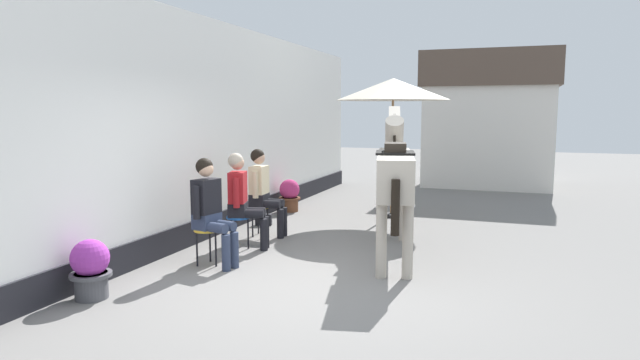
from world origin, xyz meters
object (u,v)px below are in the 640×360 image
object	(u,v)px
seated_visitor_middle	(242,196)
cafe_parasol	(393,90)
seated_visitor_near	(210,206)
satchel_bag	(264,220)
spare_stool_white	(405,208)
seated_visitor_far	(263,188)
saddled_horse_center	(395,172)
flower_planter_nearest	(90,268)
flower_planter_farthest	(290,195)

from	to	relation	value
seated_visitor_middle	cafe_parasol	distance (m)	3.83
seated_visitor_near	satchel_bag	world-z (taller)	seated_visitor_near
seated_visitor_middle	spare_stool_white	xyz separation A→B (m)	(1.99, 1.90, -0.38)
satchel_bag	seated_visitor_near	bearing A→B (deg)	85.86
seated_visitor_middle	satchel_bag	distance (m)	1.78
seated_visitor_far	saddled_horse_center	size ratio (longest dim) A/B	0.47
seated_visitor_middle	cafe_parasol	xyz separation A→B (m)	(1.49, 3.15, 1.59)
flower_planter_nearest	spare_stool_white	xyz separation A→B (m)	(2.53, 4.32, 0.07)
seated_visitor_near	saddled_horse_center	size ratio (longest dim) A/B	0.47
seated_visitor_near	spare_stool_white	bearing A→B (deg)	54.88
saddled_horse_center	flower_planter_nearest	bearing A→B (deg)	-132.87
seated_visitor_near	seated_visitor_middle	xyz separation A→B (m)	(-0.02, 0.91, 0.00)
seated_visitor_near	flower_planter_farthest	world-z (taller)	seated_visitor_near
flower_planter_nearest	spare_stool_white	world-z (taller)	flower_planter_nearest
flower_planter_nearest	spare_stool_white	bearing A→B (deg)	59.68
flower_planter_farthest	seated_visitor_far	bearing A→B (deg)	-78.30
seated_visitor_far	saddled_horse_center	distance (m)	2.26
flower_planter_nearest	spare_stool_white	size ratio (longest dim) A/B	1.39
seated_visitor_middle	spare_stool_white	size ratio (longest dim) A/B	3.02
seated_visitor_middle	cafe_parasol	bearing A→B (deg)	64.74
saddled_horse_center	flower_planter_farthest	bearing A→B (deg)	135.91
saddled_horse_center	spare_stool_white	distance (m)	1.66
seated_visitor_far	flower_planter_nearest	xyz separation A→B (m)	(-0.45, -3.27, -0.44)
saddled_horse_center	satchel_bag	bearing A→B (deg)	155.38
flower_planter_farthest	cafe_parasol	bearing A→B (deg)	5.14
flower_planter_nearest	cafe_parasol	size ratio (longest dim) A/B	0.25
seated_visitor_near	flower_planter_farthest	bearing A→B (deg)	97.94
seated_visitor_middle	spare_stool_white	world-z (taller)	seated_visitor_middle
satchel_bag	flower_planter_farthest	bearing A→B (deg)	-100.70
spare_stool_white	satchel_bag	xyz separation A→B (m)	(-2.42, -0.31, -0.30)
flower_planter_nearest	seated_visitor_far	bearing A→B (deg)	82.13
seated_visitor_near	spare_stool_white	size ratio (longest dim) A/B	3.02
seated_visitor_far	cafe_parasol	bearing A→B (deg)	55.73
cafe_parasol	seated_visitor_far	bearing A→B (deg)	-124.27
seated_visitor_near	seated_visitor_middle	distance (m)	0.91
flower_planter_nearest	satchel_bag	size ratio (longest dim) A/B	2.29
flower_planter_nearest	satchel_bag	bearing A→B (deg)	88.54
seated_visitor_far	flower_planter_farthest	size ratio (longest dim) A/B	2.17
seated_visitor_far	cafe_parasol	distance (m)	3.21
seated_visitor_middle	satchel_bag	size ratio (longest dim) A/B	4.96
seated_visitor_near	flower_planter_farthest	size ratio (longest dim) A/B	2.17
seated_visitor_middle	flower_planter_farthest	size ratio (longest dim) A/B	2.17
seated_visitor_near	seated_visitor_far	distance (m)	1.76
cafe_parasol	satchel_bag	size ratio (longest dim) A/B	9.21
seated_visitor_far	flower_planter_nearest	bearing A→B (deg)	-97.87
cafe_parasol	seated_visitor_near	bearing A→B (deg)	-109.87
seated_visitor_far	cafe_parasol	world-z (taller)	cafe_parasol
spare_stool_white	seated_visitor_middle	bearing A→B (deg)	-136.43
seated_visitor_near	saddled_horse_center	xyz separation A→B (m)	(2.09, 1.33, 0.38)
seated_visitor_middle	seated_visitor_far	bearing A→B (deg)	95.46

